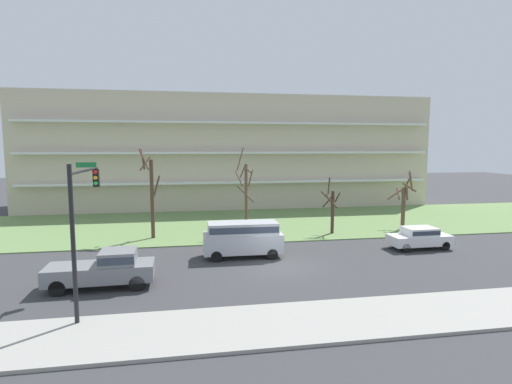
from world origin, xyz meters
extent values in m
plane|color=#38383A|center=(0.00, 0.00, 0.00)|extent=(160.00, 160.00, 0.00)
cube|color=#99968E|center=(0.00, -8.00, 0.07)|extent=(80.00, 4.00, 0.15)
cube|color=#66844C|center=(0.00, 14.00, 0.04)|extent=(80.00, 16.00, 0.08)
cube|color=beige|center=(0.00, 27.62, 6.68)|extent=(48.13, 11.24, 13.36)
cube|color=silver|center=(0.00, 21.55, 3.34)|extent=(46.21, 0.90, 0.24)
cube|color=silver|center=(0.00, 21.55, 6.68)|extent=(46.21, 0.90, 0.24)
cube|color=silver|center=(0.00, 21.55, 10.02)|extent=(46.21, 0.90, 0.24)
cylinder|color=#4C3828|center=(-8.18, 9.01, 3.17)|extent=(0.30, 0.30, 6.33)
cylinder|color=#4C3828|center=(-8.79, 8.85, 6.40)|extent=(0.47, 1.35, 1.60)
cylinder|color=#4C3828|center=(-8.67, 9.36, 6.03)|extent=(0.86, 1.13, 1.13)
cylinder|color=#4C3828|center=(-8.70, 8.64, 6.37)|extent=(0.91, 1.20, 1.59)
cylinder|color=#4C3828|center=(-7.84, 9.27, 4.19)|extent=(0.71, 0.87, 1.78)
cylinder|color=brown|center=(-0.62, 9.25, 2.96)|extent=(0.25, 0.25, 5.91)
cylinder|color=brown|center=(-0.49, 8.93, 5.41)|extent=(0.73, 0.39, 0.55)
cylinder|color=brown|center=(-0.84, 9.51, 5.35)|extent=(0.67, 0.59, 1.16)
cylinder|color=brown|center=(-1.05, 9.57, 6.33)|extent=(0.79, 1.01, 1.90)
cylinder|color=brown|center=(-1.24, 9.06, 4.77)|extent=(0.50, 1.34, 1.15)
cylinder|color=brown|center=(-0.23, 9.36, 4.74)|extent=(0.36, 0.90, 1.45)
cylinder|color=brown|center=(-0.77, 8.58, 3.50)|extent=(1.43, 0.43, 1.39)
cylinder|color=#423023|center=(6.58, 8.25, 1.83)|extent=(0.28, 0.28, 3.66)
cylinder|color=#423023|center=(7.01, 8.27, 3.13)|extent=(0.17, 0.95, 0.95)
cylinder|color=#423023|center=(6.27, 8.41, 4.10)|extent=(0.49, 0.77, 1.35)
cylinder|color=#423023|center=(6.07, 7.73, 3.00)|extent=(1.19, 1.16, 1.36)
cylinder|color=#423023|center=(6.22, 8.07, 2.95)|extent=(0.51, 0.85, 0.89)
cylinder|color=#423023|center=(6.40, 8.79, 2.78)|extent=(1.20, 0.51, 1.08)
cylinder|color=brown|center=(13.39, 8.88, 1.90)|extent=(0.35, 0.35, 3.79)
cylinder|color=brown|center=(13.59, 8.71, 3.23)|extent=(0.55, 0.61, 1.19)
cylinder|color=brown|center=(13.21, 9.82, 3.16)|extent=(1.98, 0.52, 1.12)
cylinder|color=brown|center=(13.77, 8.48, 4.38)|extent=(1.00, 0.96, 1.85)
cylinder|color=brown|center=(13.51, 8.20, 3.84)|extent=(1.45, 0.39, 0.86)
cylinder|color=brown|center=(13.67, 9.07, 3.92)|extent=(0.59, 0.75, 1.40)
cylinder|color=brown|center=(12.93, 9.01, 3.19)|extent=(0.44, 1.06, 0.97)
cube|color=white|center=(11.03, 2.50, 0.67)|extent=(4.43, 1.87, 0.70)
cube|color=white|center=(11.03, 2.50, 1.29)|extent=(2.23, 1.69, 0.55)
cube|color=#2D3847|center=(11.03, 2.50, 1.29)|extent=(2.18, 1.73, 0.30)
cylinder|color=black|center=(9.50, 1.69, 0.32)|extent=(0.64, 0.23, 0.64)
cylinder|color=black|center=(9.48, 3.27, 0.32)|extent=(0.64, 0.23, 0.64)
cylinder|color=black|center=(12.58, 1.73, 0.32)|extent=(0.64, 0.23, 0.64)
cylinder|color=black|center=(12.56, 3.31, 0.32)|extent=(0.64, 0.23, 0.64)
cube|color=slate|center=(-9.96, -2.00, 0.82)|extent=(5.45, 2.13, 0.85)
cube|color=slate|center=(-9.06, -1.98, 1.60)|extent=(1.84, 1.88, 0.70)
cube|color=#2D3847|center=(-9.06, -1.98, 1.60)|extent=(1.81, 1.92, 0.38)
cylinder|color=black|center=(-8.10, -1.06, 0.40)|extent=(0.81, 0.24, 0.80)
cylinder|color=black|center=(-8.05, -2.84, 0.40)|extent=(0.81, 0.24, 0.80)
cylinder|color=black|center=(-11.87, -1.16, 0.40)|extent=(0.81, 0.24, 0.80)
cylinder|color=black|center=(-11.83, -2.94, 0.40)|extent=(0.81, 0.24, 0.80)
cube|color=#B7BABF|center=(-1.84, 2.50, 0.98)|extent=(5.23, 2.07, 1.25)
cube|color=#B7BABF|center=(-1.84, 2.50, 1.98)|extent=(4.62, 1.90, 0.75)
cube|color=#2D3847|center=(-1.84, 2.50, 1.98)|extent=(4.53, 1.94, 0.41)
cylinder|color=black|center=(-3.67, 1.63, 0.36)|extent=(0.72, 0.23, 0.72)
cylinder|color=black|center=(-3.65, 3.41, 0.36)|extent=(0.72, 0.23, 0.72)
cylinder|color=black|center=(-0.03, 1.59, 0.36)|extent=(0.72, 0.23, 0.72)
cylinder|color=black|center=(-0.01, 3.37, 0.36)|extent=(0.72, 0.23, 0.72)
cylinder|color=black|center=(-9.99, -6.60, 3.33)|extent=(0.18, 0.18, 6.66)
cylinder|color=black|center=(-9.99, -4.14, 6.26)|extent=(0.12, 4.92, 0.12)
cube|color=black|center=(-9.99, -1.98, 5.76)|extent=(0.28, 0.28, 0.90)
sphere|color=red|center=(-9.99, -2.13, 6.06)|extent=(0.20, 0.20, 0.20)
sphere|color=#F2A519|center=(-9.99, -2.13, 5.78)|extent=(0.20, 0.20, 0.20)
sphere|color=green|center=(-9.99, -2.13, 5.50)|extent=(0.20, 0.20, 0.20)
cube|color=#197238|center=(-9.99, -3.89, 6.51)|extent=(0.90, 0.04, 0.24)
camera|label=1|loc=(-5.42, -23.31, 7.33)|focal=28.03mm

